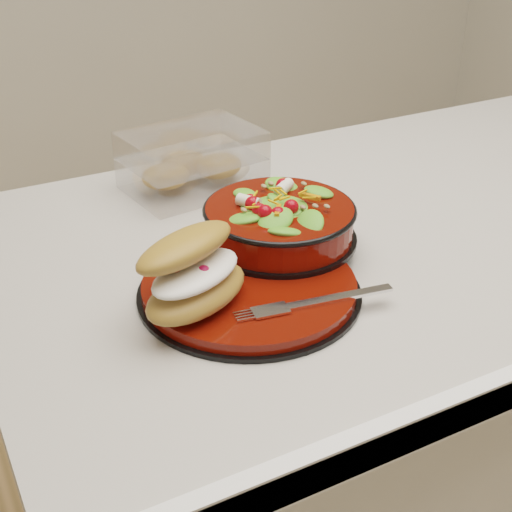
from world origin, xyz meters
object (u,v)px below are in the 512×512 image
island_counter (374,435)px  salad_bowl (279,217)px  fork (319,301)px  pastry_box (192,162)px  croissant (194,273)px  dinner_plate (250,288)px

island_counter → salad_bowl: bearing=-175.9°
fork → pastry_box: pastry_box is taller
salad_bowl → croissant: same height
island_counter → croissant: size_ratio=7.43×
croissant → pastry_box: size_ratio=0.75×
dinner_plate → salad_bowl: bearing=42.5°
island_counter → fork: size_ratio=7.02×
island_counter → croissant: croissant is taller
island_counter → salad_bowl: (-0.22, -0.02, 0.50)m
island_counter → dinner_plate: (-0.30, -0.09, 0.46)m
dinner_plate → croissant: (-0.08, -0.02, 0.05)m
dinner_plate → salad_bowl: (0.08, 0.08, 0.04)m
island_counter → fork: bearing=-145.5°
salad_bowl → croissant: (-0.16, -0.09, 0.01)m
croissant → island_counter: bearing=-9.7°
dinner_plate → fork: (0.05, -0.08, 0.01)m
croissant → pastry_box: bearing=41.5°
pastry_box → croissant: bearing=-120.3°
island_counter → dinner_plate: size_ratio=4.45×
island_counter → dinner_plate: 0.55m
island_counter → salad_bowl: salad_bowl is taller
dinner_plate → pastry_box: bearing=78.6°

